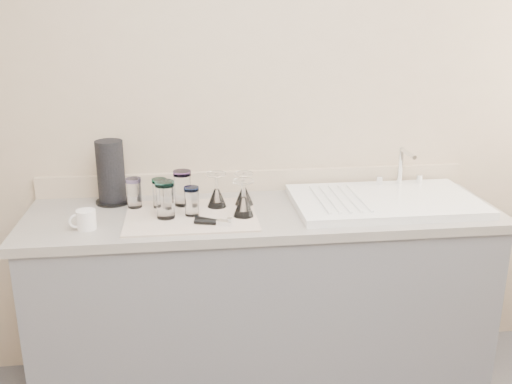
{
  "coord_description": "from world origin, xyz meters",
  "views": [
    {
      "loc": [
        -0.32,
        -1.14,
        1.74
      ],
      "look_at": [
        -0.04,
        1.15,
        1.0
      ],
      "focal_mm": 40.0,
      "sensor_mm": 36.0,
      "label": 1
    }
  ],
  "objects": [
    {
      "name": "tumbler_cyan",
      "position": [
        -0.45,
        1.27,
        0.97
      ],
      "size": [
        0.06,
        0.06,
        0.13
      ],
      "color": "white",
      "rests_on": "dish_towel"
    },
    {
      "name": "goblet_back_left",
      "position": [
        -0.2,
        1.25,
        0.96
      ],
      "size": [
        0.09,
        0.09,
        0.15
      ],
      "color": "white",
      "rests_on": "dish_towel"
    },
    {
      "name": "tumbler_purple",
      "position": [
        -0.35,
        1.29,
        0.99
      ],
      "size": [
        0.08,
        0.08,
        0.16
      ],
      "color": "white",
      "rests_on": "dish_towel"
    },
    {
      "name": "can_opener",
      "position": [
        -0.23,
        1.03,
        0.92
      ],
      "size": [
        0.16,
        0.11,
        0.02
      ],
      "color": "silver",
      "rests_on": "dish_towel"
    },
    {
      "name": "sink_unit",
      "position": [
        0.55,
        1.2,
        0.92
      ],
      "size": [
        0.82,
        0.5,
        0.22
      ],
      "color": "white",
      "rests_on": "counter_unit"
    },
    {
      "name": "room_envelope",
      "position": [
        0.0,
        0.0,
        1.56
      ],
      "size": [
        3.54,
        3.5,
        2.52
      ],
      "color": "#525257",
      "rests_on": "ground"
    },
    {
      "name": "paper_towel_roll",
      "position": [
        -0.67,
        1.38,
        1.04
      ],
      "size": [
        0.15,
        0.15,
        0.29
      ],
      "color": "black",
      "rests_on": "counter_unit"
    },
    {
      "name": "tumbler_blue",
      "position": [
        -0.42,
        1.13,
        0.99
      ],
      "size": [
        0.08,
        0.08,
        0.16
      ],
      "color": "white",
      "rests_on": "dish_towel"
    },
    {
      "name": "white_mug",
      "position": [
        -0.74,
        1.06,
        0.94
      ],
      "size": [
        0.12,
        0.1,
        0.08
      ],
      "color": "white",
      "rests_on": "counter_unit"
    },
    {
      "name": "counter_unit",
      "position": [
        0.0,
        1.2,
        0.45
      ],
      "size": [
        2.06,
        0.62,
        0.9
      ],
      "color": "slate",
      "rests_on": "ground"
    },
    {
      "name": "goblet_front_right",
      "position": [
        -0.1,
        1.11,
        0.96
      ],
      "size": [
        0.09,
        0.09,
        0.16
      ],
      "color": "white",
      "rests_on": "dish_towel"
    },
    {
      "name": "tumbler_teal",
      "position": [
        -0.56,
        1.28,
        0.97
      ],
      "size": [
        0.07,
        0.07,
        0.13
      ],
      "color": "white",
      "rests_on": "dish_towel"
    },
    {
      "name": "goblet_back_right",
      "position": [
        -0.08,
        1.26,
        0.96
      ],
      "size": [
        0.08,
        0.08,
        0.15
      ],
      "color": "white",
      "rests_on": "dish_towel"
    },
    {
      "name": "dish_towel",
      "position": [
        -0.32,
        1.15,
        0.9
      ],
      "size": [
        0.55,
        0.42,
        0.01
      ],
      "primitive_type": "cube",
      "color": "beige",
      "rests_on": "counter_unit"
    },
    {
      "name": "tumbler_lavender",
      "position": [
        -0.31,
        1.15,
        0.97
      ],
      "size": [
        0.06,
        0.06,
        0.13
      ],
      "color": "white",
      "rests_on": "dish_towel"
    }
  ]
}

